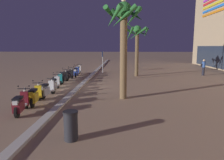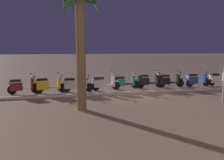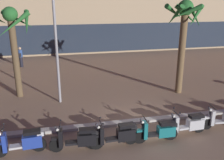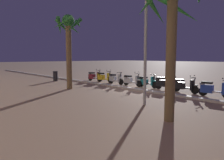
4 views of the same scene
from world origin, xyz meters
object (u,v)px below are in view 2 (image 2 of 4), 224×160
object	(u,v)px
scooter_black_tail_end	(148,81)
scooter_blue_mid_centre	(196,80)
scooter_white_lead_nearest	(218,79)
scooter_silver_mid_rear	(104,83)
scooter_silver_far_back	(75,84)
palm_tree_mid_walkway	(80,16)
scooter_teal_gap_after_mid	(124,82)
scooter_black_second_in_line	(169,81)
scooter_maroon_last_in_row	(21,86)
scooter_yellow_mid_front	(48,85)

from	to	relation	value
scooter_black_tail_end	scooter_blue_mid_centre	bearing A→B (deg)	175.46
scooter_white_lead_nearest	scooter_blue_mid_centre	size ratio (longest dim) A/B	0.95
scooter_silver_mid_rear	scooter_silver_far_back	xyz separation A→B (m)	(1.77, 0.11, -0.00)
palm_tree_mid_walkway	scooter_blue_mid_centre	bearing A→B (deg)	-151.45
scooter_blue_mid_centre	scooter_silver_far_back	world-z (taller)	scooter_blue_mid_centre
scooter_teal_gap_after_mid	scooter_silver_mid_rear	size ratio (longest dim) A/B	0.98
scooter_black_second_in_line	scooter_silver_mid_rear	distance (m)	4.51
scooter_blue_mid_centre	scooter_teal_gap_after_mid	world-z (taller)	scooter_blue_mid_centre
scooter_maroon_last_in_row	scooter_silver_far_back	bearing A→B (deg)	178.83
scooter_black_tail_end	scooter_maroon_last_in_row	xyz separation A→B (m)	(7.87, 0.28, -0.01)
scooter_black_tail_end	scooter_maroon_last_in_row	bearing A→B (deg)	2.04
scooter_silver_far_back	scooter_yellow_mid_front	bearing A→B (deg)	-1.30
scooter_silver_far_back	scooter_maroon_last_in_row	world-z (taller)	scooter_maroon_last_in_row
scooter_silver_mid_rear	scooter_maroon_last_in_row	bearing A→B (deg)	0.61
scooter_teal_gap_after_mid	scooter_silver_mid_rear	distance (m)	1.42
scooter_blue_mid_centre	scooter_yellow_mid_front	xyz separation A→B (m)	(9.79, 0.04, -0.00)
scooter_teal_gap_after_mid	scooter_yellow_mid_front	xyz separation A→B (m)	(4.76, 0.32, 0.02)
scooter_black_tail_end	scooter_black_second_in_line	bearing A→B (deg)	177.95
scooter_black_tail_end	palm_tree_mid_walkway	xyz separation A→B (m)	(4.90, 4.79, 3.43)
scooter_black_second_in_line	scooter_yellow_mid_front	size ratio (longest dim) A/B	1.00
scooter_blue_mid_centre	scooter_silver_far_back	xyz separation A→B (m)	(8.20, 0.07, -0.02)
scooter_blue_mid_centre	scooter_silver_mid_rear	size ratio (longest dim) A/B	1.00
scooter_teal_gap_after_mid	scooter_silver_far_back	size ratio (longest dim) A/B	0.97
scooter_teal_gap_after_mid	scooter_black_second_in_line	bearing A→B (deg)	178.75
scooter_blue_mid_centre	scooter_yellow_mid_front	bearing A→B (deg)	0.21
scooter_teal_gap_after_mid	palm_tree_mid_walkway	xyz separation A→B (m)	(3.27, 4.80, 3.46)
scooter_teal_gap_after_mid	scooter_silver_far_back	xyz separation A→B (m)	(3.17, 0.36, 0.01)
scooter_black_second_in_line	scooter_white_lead_nearest	bearing A→B (deg)	179.19
scooter_teal_gap_after_mid	scooter_silver_mid_rear	bearing A→B (deg)	9.91
scooter_black_second_in_line	scooter_teal_gap_after_mid	bearing A→B (deg)	-1.25
scooter_silver_far_back	scooter_teal_gap_after_mid	bearing A→B (deg)	-173.55
scooter_white_lead_nearest	scooter_maroon_last_in_row	xyz separation A→B (m)	(13.08, 0.17, -0.00)
scooter_black_tail_end	scooter_teal_gap_after_mid	size ratio (longest dim) A/B	1.04
scooter_white_lead_nearest	scooter_silver_far_back	world-z (taller)	same
scooter_black_tail_end	palm_tree_mid_walkway	world-z (taller)	palm_tree_mid_walkway
scooter_silver_mid_rear	scooter_maroon_last_in_row	distance (m)	4.84
scooter_white_lead_nearest	scooter_silver_far_back	distance (m)	10.02
scooter_black_tail_end	scooter_silver_mid_rear	bearing A→B (deg)	4.31
scooter_yellow_mid_front	palm_tree_mid_walkway	world-z (taller)	palm_tree_mid_walkway
scooter_white_lead_nearest	palm_tree_mid_walkway	distance (m)	11.66
scooter_blue_mid_centre	scooter_silver_mid_rear	distance (m)	6.43
scooter_silver_mid_rear	palm_tree_mid_walkway	size ratio (longest dim) A/B	0.35
palm_tree_mid_walkway	scooter_maroon_last_in_row	bearing A→B (deg)	-56.58
scooter_black_second_in_line	scooter_silver_far_back	world-z (taller)	scooter_black_second_in_line
palm_tree_mid_walkway	scooter_yellow_mid_front	bearing A→B (deg)	-71.57
scooter_silver_mid_rear	palm_tree_mid_walkway	world-z (taller)	palm_tree_mid_walkway
scooter_black_second_in_line	scooter_teal_gap_after_mid	xyz separation A→B (m)	(3.11, -0.07, -0.02)
scooter_black_tail_end	scooter_silver_far_back	bearing A→B (deg)	4.08
scooter_maroon_last_in_row	palm_tree_mid_walkway	world-z (taller)	palm_tree_mid_walkway
scooter_blue_mid_centre	scooter_black_tail_end	distance (m)	3.41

